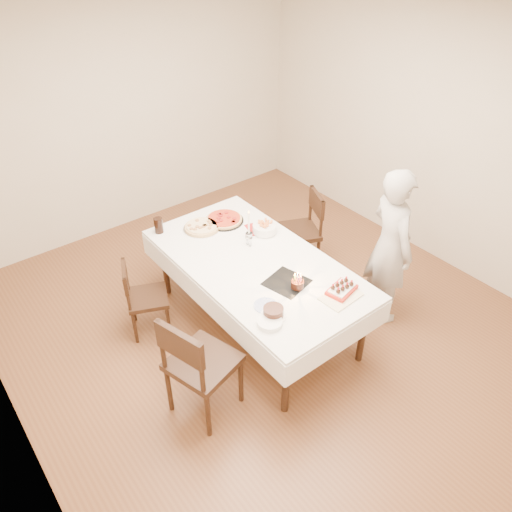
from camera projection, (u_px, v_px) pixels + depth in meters
floor at (264, 322)px, 4.90m from camera, size 5.00×5.00×0.00m
wall_back at (128, 116)px, 5.69m from camera, size 4.50×0.04×2.70m
wall_right at (433, 136)px, 5.22m from camera, size 0.04×5.00×2.70m
ceiling at (268, 25)px, 3.30m from camera, size 5.00×5.00×0.00m
dining_table at (256, 294)px, 4.67m from camera, size 1.67×2.37×0.75m
chair_right_savory at (298, 231)px, 5.38m from camera, size 0.61×0.61×0.90m
chair_left_savory at (148, 298)px, 4.60m from camera, size 0.52×0.52×0.77m
chair_left_dessert at (203, 362)px, 3.81m from camera, size 0.64×0.64×1.01m
person at (390, 247)px, 4.58m from camera, size 0.53×0.66×1.56m
pizza_white at (202, 227)px, 4.86m from camera, size 0.44×0.44×0.04m
pizza_pepperoni at (224, 219)px, 4.98m from camera, size 0.41×0.41×0.04m
red_placemat at (258, 228)px, 4.88m from camera, size 0.26×0.26×0.01m
pasta_bowl at (265, 228)px, 4.80m from camera, size 0.27×0.27×0.07m
taper_candle at (249, 224)px, 4.66m from camera, size 0.08×0.08×0.30m
shaker_pair at (250, 242)px, 4.62m from camera, size 0.08×0.08×0.08m
cola_glass at (159, 225)px, 4.78m from camera, size 0.09×0.09×0.16m
layer_cake at (273, 312)px, 3.85m from camera, size 0.23×0.23×0.08m
cake_board at (287, 283)px, 4.21m from camera, size 0.39×0.39×0.01m
birthday_cake at (298, 281)px, 4.10m from camera, size 0.13×0.13×0.13m
strawberry_box at (342, 290)px, 4.08m from camera, size 0.29×0.22×0.06m
box_lid at (341, 297)px, 4.05m from camera, size 0.34×0.24×0.03m
plate_stack at (270, 322)px, 3.79m from camera, size 0.26×0.26×0.04m
china_plate at (266, 305)px, 3.97m from camera, size 0.22×0.22×0.01m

